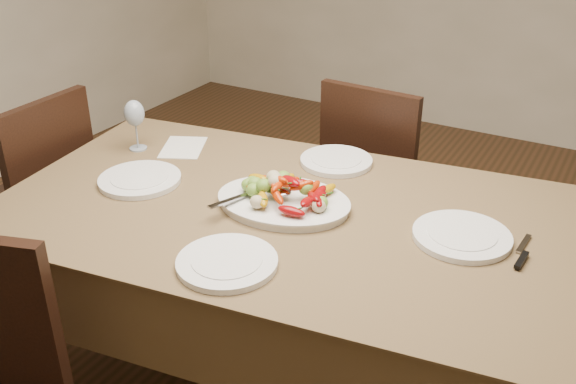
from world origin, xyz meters
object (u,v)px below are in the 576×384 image
at_px(dining_table, 288,307).
at_px(plate_near, 227,263).
at_px(chair_left, 28,203).
at_px(plate_far, 336,161).
at_px(chair_far, 384,180).
at_px(serving_platter, 283,203).
at_px(plate_right, 462,236).
at_px(wine_glass, 135,124).
at_px(plate_left, 140,180).

bearing_deg(dining_table, plate_near, -88.11).
relative_size(chair_left, plate_far, 3.66).
relative_size(chair_far, chair_left, 1.00).
relative_size(serving_platter, plate_right, 1.48).
bearing_deg(chair_far, plate_near, 94.71).
distance_m(chair_far, serving_platter, 0.92).
bearing_deg(chair_far, wine_glass, 49.97).
bearing_deg(wine_glass, serving_platter, -9.78).
bearing_deg(dining_table, chair_far, 91.09).
xyz_separation_m(chair_left, plate_near, (1.23, -0.31, 0.29)).
bearing_deg(plate_left, serving_platter, 10.06).
bearing_deg(plate_far, dining_table, -87.15).
bearing_deg(plate_left, chair_far, 61.84).
relative_size(chair_left, plate_near, 3.44).
relative_size(chair_left, serving_platter, 2.27).
height_order(chair_far, wine_glass, wine_glass).
xyz_separation_m(dining_table, plate_far, (-0.02, 0.39, 0.39)).
distance_m(serving_platter, plate_left, 0.52).
xyz_separation_m(plate_far, wine_glass, (-0.71, -0.26, 0.09)).
bearing_deg(plate_left, plate_near, -26.41).
height_order(plate_far, plate_near, same).
bearing_deg(chair_left, plate_near, 74.52).
xyz_separation_m(chair_far, plate_left, (-0.52, -0.97, 0.29)).
bearing_deg(plate_near, plate_left, 153.59).
distance_m(chair_far, plate_far, 0.58).
bearing_deg(dining_table, plate_right, 10.42).
bearing_deg(plate_left, dining_table, 8.78).
bearing_deg(plate_far, wine_glass, -160.24).
distance_m(plate_right, plate_near, 0.68).
bearing_deg(chair_far, plate_right, 127.89).
relative_size(chair_left, wine_glass, 4.64).
distance_m(plate_left, plate_far, 0.70).
height_order(chair_left, plate_right, chair_left).
xyz_separation_m(chair_left, plate_left, (0.68, -0.04, 0.29)).
bearing_deg(plate_far, chair_far, 89.72).
relative_size(chair_left, plate_right, 3.35).
distance_m(plate_right, wine_glass, 1.26).
bearing_deg(dining_table, plate_left, -171.22).
bearing_deg(plate_right, plate_near, -138.73).
xyz_separation_m(serving_platter, plate_right, (0.55, 0.09, -0.00)).
bearing_deg(wine_glass, plate_left, -47.43).
bearing_deg(chair_left, chair_far, 126.45).
distance_m(chair_far, wine_glass, 1.11).
bearing_deg(plate_far, chair_left, -160.24).
height_order(chair_far, chair_left, same).
bearing_deg(dining_table, plate_far, 92.85).
distance_m(plate_right, plate_far, 0.62).
xyz_separation_m(chair_left, plate_far, (1.19, 0.43, 0.29)).
relative_size(plate_right, plate_far, 1.09).
xyz_separation_m(dining_table, plate_right, (0.52, 0.10, 0.39)).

